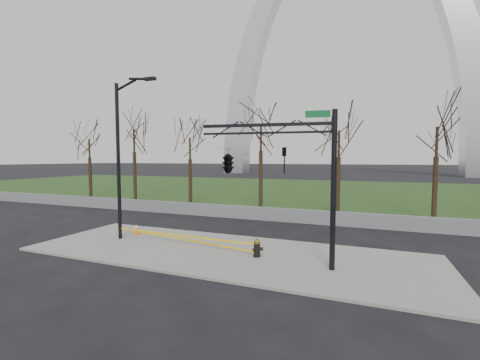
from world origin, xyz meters
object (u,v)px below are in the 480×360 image
at_px(traffic_cone, 137,229).
at_px(street_light, 122,149).
at_px(traffic_signal_mast, 247,161).
at_px(fire_hydrant, 257,248).

relative_size(traffic_cone, street_light, 0.07).
bearing_deg(traffic_signal_mast, street_light, 162.30).
bearing_deg(fire_hydrant, street_light, 156.62).
bearing_deg(traffic_cone, street_light, -90.63).
bearing_deg(traffic_cone, traffic_signal_mast, -16.69).
relative_size(fire_hydrant, traffic_signal_mast, 0.13).
bearing_deg(fire_hydrant, traffic_cone, 149.19).
xyz_separation_m(fire_hydrant, street_light, (-7.34, 0.28, 4.23)).
bearing_deg(traffic_cone, fire_hydrant, -9.61).
xyz_separation_m(fire_hydrant, traffic_signal_mast, (-0.12, -0.92, 3.68)).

